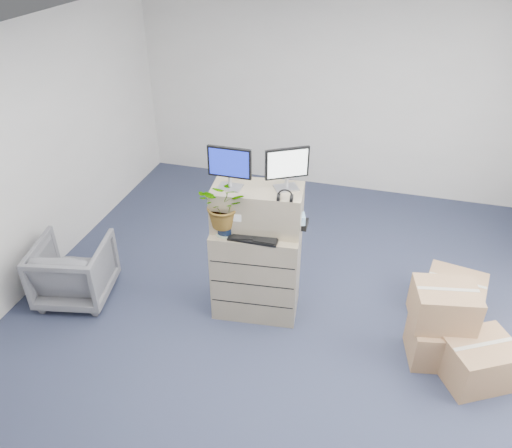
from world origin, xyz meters
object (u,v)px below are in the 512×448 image
(potted_plant, at_px, (225,210))
(office_chair, at_px, (73,268))
(keyboard, at_px, (254,237))
(monitor_left, at_px, (229,166))
(monitor_right, at_px, (287,166))
(filing_cabinet_lower, at_px, (256,270))
(water_bottle, at_px, (266,218))

(potted_plant, relative_size, office_chair, 0.67)
(potted_plant, distance_m, office_chair, 1.95)
(keyboard, distance_m, potted_plant, 0.39)
(monitor_left, distance_m, office_chair, 2.19)
(office_chair, bearing_deg, monitor_left, 179.26)
(monitor_left, distance_m, keyboard, 0.73)
(monitor_left, bearing_deg, monitor_right, 14.52)
(filing_cabinet_lower, height_order, keyboard, keyboard)
(filing_cabinet_lower, bearing_deg, keyboard, -89.34)
(monitor_right, bearing_deg, filing_cabinet_lower, 173.17)
(filing_cabinet_lower, distance_m, monitor_right, 1.22)
(filing_cabinet_lower, relative_size, monitor_right, 2.47)
(monitor_left, bearing_deg, water_bottle, 7.48)
(filing_cabinet_lower, relative_size, water_bottle, 4.03)
(filing_cabinet_lower, bearing_deg, potted_plant, -157.22)
(filing_cabinet_lower, relative_size, potted_plant, 1.95)
(filing_cabinet_lower, bearing_deg, monitor_right, 17.09)
(filing_cabinet_lower, xyz_separation_m, monitor_left, (-0.26, -0.02, 1.18))
(monitor_left, relative_size, water_bottle, 1.66)
(monitor_left, height_order, monitor_right, monitor_left)
(water_bottle, bearing_deg, keyboard, -110.39)
(monitor_right, bearing_deg, keyboard, -161.08)
(water_bottle, xyz_separation_m, office_chair, (-2.08, -0.37, -0.76))
(keyboard, bearing_deg, monitor_right, 47.81)
(water_bottle, distance_m, office_chair, 2.24)
(monitor_left, xyz_separation_m, monitor_right, (0.52, 0.13, -0.00))
(monitor_left, bearing_deg, filing_cabinet_lower, 4.68)
(monitor_right, xyz_separation_m, potted_plant, (-0.53, -0.26, -0.40))
(keyboard, bearing_deg, potted_plant, 175.68)
(water_bottle, bearing_deg, monitor_right, 26.93)
(potted_plant, xyz_separation_m, office_chair, (-1.71, -0.20, -0.90))
(monitor_right, bearing_deg, monitor_left, 164.34)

